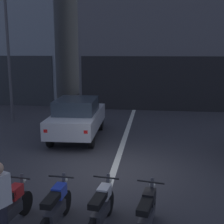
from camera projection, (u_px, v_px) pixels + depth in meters
The scene contains 9 objects.
ground_plane at pixel (113, 172), 9.01m from camera, with size 120.00×120.00×0.00m, color #333338.
lane_centre_line at pixel (129, 124), 14.83m from camera, with size 0.20×18.00×0.01m, color silver.
car_silver_crossing_near at pixel (77, 117), 12.36m from camera, with size 1.92×4.17×1.64m.
street_lamp at pixel (7, 37), 14.65m from camera, with size 0.36×0.36×6.81m.
motorcycle_red_row_leftmost at pixel (10, 207), 6.07m from camera, with size 0.55×1.67×0.98m.
motorcycle_blue_row_left_mid at pixel (56, 206), 6.10m from camera, with size 0.55×1.67×0.98m.
motorcycle_white_row_centre at pixel (101, 207), 6.06m from camera, with size 0.55×1.66×0.98m.
motorcycle_black_row_right_mid at pixel (147, 213), 5.85m from camera, with size 0.55×1.66×0.98m.
person_by_motorcycles at pixel (0, 206), 5.32m from camera, with size 0.35×0.42×1.67m.
Camera 1 is at (1.10, -8.40, 3.53)m, focal length 48.73 mm.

